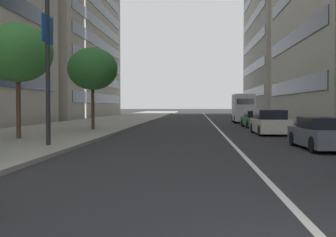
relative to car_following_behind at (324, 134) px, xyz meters
name	(u,v)px	position (x,y,z in m)	size (l,w,h in m)	color
sidewalk_right_plaza	(85,126)	(16.82, 14.36, -0.54)	(160.00, 8.77, 0.15)	gray
lane_centre_stripe	(214,124)	(21.82, 3.47, -0.61)	(110.00, 0.16, 0.01)	silver
car_following_behind	(324,134)	(0.00, 0.00, 0.00)	(4.24, 2.02, 1.29)	#4C515B
car_far_down_avenue	(270,123)	(8.48, 0.66, 0.09)	(4.14, 1.93, 1.49)	beige
car_approaching_light	(256,120)	(16.41, 0.34, 0.00)	(4.27, 2.04, 1.32)	#236038
delivery_van_ahead	(243,108)	(25.47, 0.35, 0.91)	(5.29, 2.15, 2.88)	silver
street_lamp_with_banners	(55,17)	(-0.48, 10.84, 4.72)	(1.26, 2.29, 8.77)	#232326
street_tree_mid_sidewalk	(18,53)	(2.66, 13.77, 3.70)	(3.36, 3.36, 5.60)	#473323
street_tree_by_lamp_post	(93,69)	(10.64, 12.10, 3.60)	(3.35, 3.35, 5.51)	#473323
office_tower_far_right_block	(37,2)	(46.12, 29.63, 17.17)	(33.12, 19.88, 35.58)	beige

